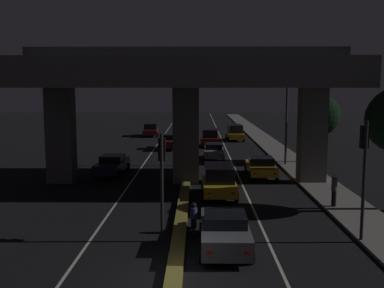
% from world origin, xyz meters
% --- Properties ---
extents(ground_plane, '(200.00, 200.00, 0.00)m').
position_xyz_m(ground_plane, '(0.00, 0.00, 0.00)').
color(ground_plane, black).
extents(lane_line_left_inner, '(0.12, 126.00, 0.00)m').
position_xyz_m(lane_line_left_inner, '(-3.77, 35.00, 0.00)').
color(lane_line_left_inner, beige).
rests_on(lane_line_left_inner, ground_plane).
extents(lane_line_right_inner, '(0.12, 126.00, 0.00)m').
position_xyz_m(lane_line_right_inner, '(3.77, 35.00, 0.00)').
color(lane_line_right_inner, beige).
rests_on(lane_line_right_inner, ground_plane).
extents(median_divider, '(0.59, 126.00, 0.22)m').
position_xyz_m(median_divider, '(0.00, 35.00, 0.11)').
color(median_divider, olive).
rests_on(median_divider, ground_plane).
extents(sidewalk_right, '(2.68, 126.00, 0.13)m').
position_xyz_m(sidewalk_right, '(8.90, 28.00, 0.06)').
color(sidewalk_right, slate).
rests_on(sidewalk_right, ground_plane).
extents(elevated_overpass, '(21.61, 10.65, 9.11)m').
position_xyz_m(elevated_overpass, '(0.00, 16.07, 6.91)').
color(elevated_overpass, '#5B5956').
rests_on(elevated_overpass, ground_plane).
extents(traffic_light_left_of_median, '(0.30, 0.49, 4.58)m').
position_xyz_m(traffic_light_left_of_median, '(-0.69, 4.17, 3.13)').
color(traffic_light_left_of_median, black).
rests_on(traffic_light_left_of_median, ground_plane).
extents(traffic_light_right_of_median, '(0.30, 0.49, 5.11)m').
position_xyz_m(traffic_light_right_of_median, '(7.65, 4.16, 3.48)').
color(traffic_light_right_of_median, black).
rests_on(traffic_light_right_of_median, ground_plane).
extents(street_lamp, '(2.15, 0.32, 8.91)m').
position_xyz_m(street_lamp, '(7.81, 22.64, 5.19)').
color(street_lamp, '#2D2D30').
rests_on(street_lamp, ground_plane).
extents(car_grey_lead, '(2.07, 4.65, 1.49)m').
position_xyz_m(car_grey_lead, '(1.88, 3.26, 0.76)').
color(car_grey_lead, '#515459').
rests_on(car_grey_lead, ground_plane).
extents(car_taxi_yellow_second, '(2.09, 4.05, 1.88)m').
position_xyz_m(car_taxi_yellow_second, '(2.06, 11.95, 0.99)').
color(car_taxi_yellow_second, gold).
rests_on(car_taxi_yellow_second, ground_plane).
extents(car_taxi_yellow_third, '(2.09, 4.57, 1.43)m').
position_xyz_m(car_taxi_yellow_third, '(5.40, 18.05, 0.73)').
color(car_taxi_yellow_third, gold).
rests_on(car_taxi_yellow_third, ground_plane).
extents(car_silver_fourth, '(1.96, 3.98, 1.46)m').
position_xyz_m(car_silver_fourth, '(2.25, 25.78, 0.75)').
color(car_silver_fourth, gray).
rests_on(car_silver_fourth, ground_plane).
extents(car_dark_red_fifth, '(2.15, 4.32, 1.91)m').
position_xyz_m(car_dark_red_fifth, '(2.18, 34.71, 1.01)').
color(car_dark_red_fifth, '#591414').
rests_on(car_dark_red_fifth, ground_plane).
extents(car_taxi_yellow_sixth, '(2.13, 4.25, 1.92)m').
position_xyz_m(car_taxi_yellow_sixth, '(5.32, 40.26, 1.01)').
color(car_taxi_yellow_sixth, gold).
rests_on(car_taxi_yellow_sixth, ground_plane).
extents(car_dark_blue_lead_oncoming, '(2.13, 4.71, 1.46)m').
position_xyz_m(car_dark_blue_lead_oncoming, '(-5.56, 18.59, 0.75)').
color(car_dark_blue_lead_oncoming, '#141938').
rests_on(car_dark_blue_lead_oncoming, ground_plane).
extents(car_dark_red_second_oncoming, '(1.97, 4.33, 1.55)m').
position_xyz_m(car_dark_red_second_oncoming, '(-2.12, 32.44, 0.79)').
color(car_dark_red_second_oncoming, '#591414').
rests_on(car_dark_red_second_oncoming, ground_plane).
extents(car_dark_red_third_oncoming, '(2.15, 4.48, 1.72)m').
position_xyz_m(car_dark_red_third_oncoming, '(-5.43, 44.83, 0.88)').
color(car_dark_red_third_oncoming, '#591414').
rests_on(car_dark_red_third_oncoming, ground_plane).
extents(motorcycle_black_filtering_near, '(0.33, 1.90, 1.39)m').
position_xyz_m(motorcycle_black_filtering_near, '(0.62, 5.19, 0.59)').
color(motorcycle_black_filtering_near, black).
rests_on(motorcycle_black_filtering_near, ground_plane).
extents(pedestrian_on_sidewalk, '(0.30, 0.30, 1.78)m').
position_xyz_m(pedestrian_on_sidewalk, '(8.09, 9.37, 1.04)').
color(pedestrian_on_sidewalk, black).
rests_on(pedestrian_on_sidewalk, sidewalk_right).
extents(roadside_tree_kerbside_mid, '(3.48, 3.48, 5.85)m').
position_xyz_m(roadside_tree_kerbside_mid, '(11.10, 23.99, 4.09)').
color(roadside_tree_kerbside_mid, '#38281C').
rests_on(roadside_tree_kerbside_mid, ground_plane).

